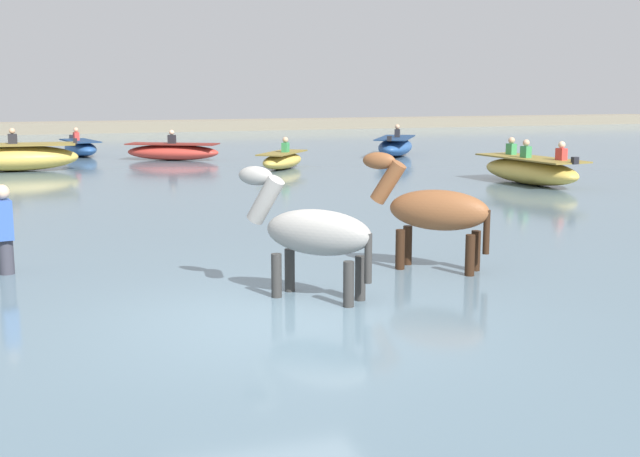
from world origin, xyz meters
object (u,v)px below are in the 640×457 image
(boat_mid_channel, at_px, (14,158))
(person_onlooker_right, at_px, (5,240))
(horse_trailing_grey, at_px, (312,236))
(boat_distant_west, at_px, (395,146))
(boat_far_offshore, at_px, (80,148))
(boat_near_starboard, at_px, (530,170))
(boat_mid_outer, at_px, (173,152))
(boat_near_port, at_px, (282,160))
(horse_lead_chestnut, at_px, (433,213))

(boat_mid_channel, bearing_deg, person_onlooker_right, -89.58)
(horse_trailing_grey, xyz_separation_m, person_onlooker_right, (-3.52, 2.62, -0.30))
(boat_distant_west, relative_size, boat_far_offshore, 1.27)
(boat_near_starboard, distance_m, person_onlooker_right, 14.50)
(boat_mid_outer, height_order, boat_distant_west, boat_distant_west)
(boat_near_starboard, relative_size, boat_far_offshore, 1.28)
(person_onlooker_right, bearing_deg, boat_distant_west, 50.42)
(horse_trailing_grey, height_order, boat_near_starboard, horse_trailing_grey)
(boat_mid_outer, relative_size, boat_near_port, 1.34)
(boat_mid_outer, relative_size, person_onlooker_right, 2.09)
(boat_mid_outer, bearing_deg, boat_distant_west, -6.55)
(boat_distant_west, distance_m, person_onlooker_right, 20.93)
(boat_near_port, bearing_deg, horse_lead_chestnut, -98.86)
(boat_near_starboard, bearing_deg, boat_mid_outer, 126.67)
(horse_trailing_grey, bearing_deg, boat_near_port, 74.23)
(boat_far_offshore, bearing_deg, boat_near_port, -51.73)
(horse_trailing_grey, bearing_deg, boat_mid_outer, 85.32)
(boat_distant_west, bearing_deg, boat_mid_outer, 173.45)
(boat_mid_channel, distance_m, person_onlooker_right, 14.87)
(boat_near_starboard, bearing_deg, horse_trailing_grey, -135.19)
(boat_near_port, bearing_deg, boat_near_starboard, -50.90)
(boat_mid_channel, height_order, person_onlooker_right, boat_mid_channel)
(horse_trailing_grey, distance_m, boat_mid_channel, 17.87)
(boat_distant_west, bearing_deg, boat_near_starboard, -92.78)
(horse_lead_chestnut, bearing_deg, boat_mid_channel, 109.06)
(boat_mid_channel, bearing_deg, boat_near_port, -14.41)
(boat_near_port, bearing_deg, boat_distant_west, 31.26)
(boat_mid_channel, height_order, boat_near_port, boat_mid_channel)
(horse_lead_chestnut, bearing_deg, boat_far_offshore, 99.01)
(person_onlooker_right, bearing_deg, boat_near_port, 58.42)
(horse_trailing_grey, xyz_separation_m, boat_mid_channel, (-3.63, 17.49, -0.35))
(boat_mid_outer, distance_m, boat_distant_west, 8.26)
(boat_mid_outer, distance_m, boat_far_offshore, 4.21)
(horse_lead_chestnut, xyz_separation_m, boat_mid_channel, (-5.72, 16.57, -0.38))
(boat_near_port, distance_m, person_onlooker_right, 15.04)
(person_onlooker_right, bearing_deg, boat_mid_channel, 90.42)
(boat_near_port, bearing_deg, horse_trailing_grey, -105.77)
(horse_lead_chestnut, bearing_deg, boat_distant_west, 66.59)
(boat_near_port, height_order, boat_far_offshore, boat_far_offshore)
(boat_near_port, bearing_deg, boat_far_offshore, 128.27)
(boat_distant_west, bearing_deg, boat_near_port, -148.74)
(horse_trailing_grey, distance_m, boat_distant_west, 21.17)
(boat_far_offshore, height_order, person_onlooker_right, person_onlooker_right)
(horse_lead_chestnut, xyz_separation_m, boat_near_starboard, (7.26, 8.37, -0.44))
(boat_mid_outer, xyz_separation_m, boat_near_port, (2.75, -4.25, -0.03))
(horse_lead_chestnut, distance_m, boat_near_starboard, 11.09)
(horse_lead_chestnut, bearing_deg, horse_trailing_grey, -156.29)
(boat_near_port, bearing_deg, boat_mid_outer, 122.87)
(horse_trailing_grey, bearing_deg, horse_lead_chestnut, 23.71)
(boat_mid_channel, relative_size, boat_near_port, 1.53)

